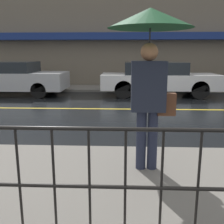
# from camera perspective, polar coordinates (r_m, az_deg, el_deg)

# --- Properties ---
(ground_plane) EXTENTS (80.00, 80.00, 0.00)m
(ground_plane) POSITION_cam_1_polar(r_m,az_deg,el_deg) (8.41, 10.21, 0.56)
(ground_plane) COLOR black
(sidewalk_near) EXTENTS (28.00, 2.51, 0.12)m
(sidewalk_near) POSITION_cam_1_polar(r_m,az_deg,el_deg) (3.70, 20.74, -14.76)
(sidewalk_near) COLOR slate
(sidewalk_near) RESTS_ON ground_plane
(sidewalk_far) EXTENTS (28.00, 2.01, 0.12)m
(sidewalk_far) POSITION_cam_1_polar(r_m,az_deg,el_deg) (13.10, 7.50, 5.11)
(sidewalk_far) COLOR slate
(sidewalk_far) RESTS_ON ground_plane
(lane_marking) EXTENTS (25.20, 0.12, 0.01)m
(lane_marking) POSITION_cam_1_polar(r_m,az_deg,el_deg) (8.41, 10.21, 0.59)
(lane_marking) COLOR gold
(lane_marking) RESTS_ON ground_plane
(building_storefront) EXTENTS (28.00, 0.85, 5.23)m
(building_storefront) POSITION_cam_1_polar(r_m,az_deg,el_deg) (14.15, 7.41, 16.01)
(building_storefront) COLOR #706656
(building_storefront) RESTS_ON ground_plane
(pedestrian) EXTENTS (1.09, 1.09, 2.15)m
(pedestrian) POSITION_cam_1_polar(r_m,az_deg,el_deg) (3.50, 8.28, 14.43)
(pedestrian) COLOR #23283D
(pedestrian) RESTS_ON sidewalk_near
(car_silver) EXTENTS (4.61, 1.92, 1.41)m
(car_silver) POSITION_cam_1_polar(r_m,az_deg,el_deg) (12.03, -21.22, 6.95)
(car_silver) COLOR #B2B5BA
(car_silver) RESTS_ON ground_plane
(car_white) EXTENTS (4.77, 1.72, 1.39)m
(car_white) POSITION_cam_1_polar(r_m,az_deg,el_deg) (11.11, 10.00, 7.22)
(car_white) COLOR silver
(car_white) RESTS_ON ground_plane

